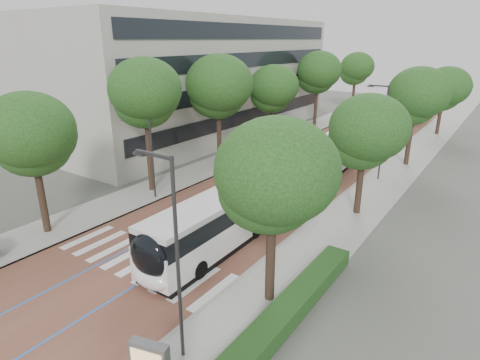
% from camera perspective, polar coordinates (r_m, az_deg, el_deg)
% --- Properties ---
extents(ground, '(160.00, 160.00, 0.00)m').
position_cam_1_polar(ground, '(22.86, -15.79, -12.01)').
color(ground, '#51544C').
rests_on(ground, ground).
extents(road, '(11.00, 140.00, 0.02)m').
position_cam_1_polar(road, '(55.45, 17.62, 6.44)').
color(road, brown).
rests_on(road, ground).
extents(sidewalk_left, '(4.00, 140.00, 0.12)m').
position_cam_1_polar(sidewalk_left, '(58.01, 10.53, 7.61)').
color(sidewalk_left, gray).
rests_on(sidewalk_left, ground).
extents(sidewalk_right, '(4.00, 140.00, 0.12)m').
position_cam_1_polar(sidewalk_right, '(53.81, 25.23, 5.16)').
color(sidewalk_right, gray).
rests_on(sidewalk_right, ground).
extents(kerb_left, '(0.20, 140.00, 0.14)m').
position_cam_1_polar(kerb_left, '(57.28, 12.27, 7.35)').
color(kerb_left, gray).
rests_on(kerb_left, ground).
extents(kerb_right, '(0.20, 140.00, 0.14)m').
position_cam_1_polar(kerb_right, '(54.13, 23.27, 5.51)').
color(kerb_right, gray).
rests_on(kerb_right, ground).
extents(zebra_crossing, '(10.55, 3.60, 0.01)m').
position_cam_1_polar(zebra_crossing, '(23.25, -13.57, -11.16)').
color(zebra_crossing, silver).
rests_on(zebra_crossing, ground).
extents(lane_line_left, '(0.12, 126.00, 0.01)m').
position_cam_1_polar(lane_line_left, '(55.92, 16.06, 6.71)').
color(lane_line_left, blue).
rests_on(lane_line_left, road).
extents(lane_line_right, '(0.12, 126.00, 0.01)m').
position_cam_1_polar(lane_line_right, '(55.02, 19.20, 6.18)').
color(lane_line_right, blue).
rests_on(lane_line_right, road).
extents(office_building, '(18.11, 40.00, 14.00)m').
position_cam_1_polar(office_building, '(53.37, -6.85, 14.34)').
color(office_building, '#A6A39A').
rests_on(office_building, ground).
extents(hedge, '(1.20, 14.00, 0.80)m').
position_cam_1_polar(hedge, '(17.57, 4.85, -19.95)').
color(hedge, '#1A3C14').
rests_on(hedge, sidewalk_right).
extents(streetlight_near, '(1.82, 0.20, 8.00)m').
position_cam_1_polar(streetlight_near, '(14.41, -9.51, -9.16)').
color(streetlight_near, '#323134').
rests_on(streetlight_near, sidewalk_right).
extents(streetlight_far, '(1.82, 0.20, 8.00)m').
position_cam_1_polar(streetlight_far, '(35.75, 19.57, 7.33)').
color(streetlight_far, '#323134').
rests_on(streetlight_far, sidewalk_right).
extents(lamp_post_left, '(0.14, 0.14, 8.00)m').
position_cam_1_polar(lamp_post_left, '(30.43, -12.47, 4.67)').
color(lamp_post_left, '#323134').
rests_on(lamp_post_left, sidewalk_left).
extents(trees_left, '(6.23, 60.29, 9.87)m').
position_cam_1_polar(trees_left, '(44.35, 3.08, 13.18)').
color(trees_left, black).
rests_on(trees_left, ground).
extents(trees_right, '(5.64, 47.45, 8.76)m').
position_cam_1_polar(trees_right, '(36.74, 22.03, 9.00)').
color(trees_right, black).
rests_on(trees_right, ground).
extents(lead_bus, '(2.72, 18.42, 3.20)m').
position_cam_1_polar(lead_bus, '(25.54, 0.93, -3.65)').
color(lead_bus, black).
rests_on(lead_bus, ground).
extents(bus_queued_0, '(3.08, 12.50, 3.20)m').
position_cam_1_polar(bus_queued_0, '(38.78, 13.39, 3.94)').
color(bus_queued_0, white).
rests_on(bus_queued_0, ground).
extents(bus_queued_1, '(3.20, 12.52, 3.20)m').
position_cam_1_polar(bus_queued_1, '(52.13, 19.16, 7.30)').
color(bus_queued_1, white).
rests_on(bus_queued_1, ground).
extents(bus_queued_2, '(3.35, 12.54, 3.20)m').
position_cam_1_polar(bus_queued_2, '(64.83, 22.70, 9.09)').
color(bus_queued_2, white).
rests_on(bus_queued_2, ground).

